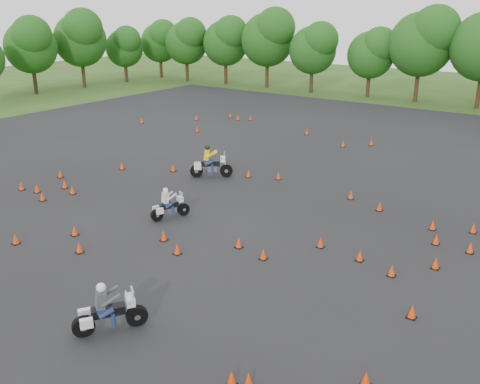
{
  "coord_description": "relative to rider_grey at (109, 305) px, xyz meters",
  "views": [
    {
      "loc": [
        13.89,
        -15.66,
        9.67
      ],
      "look_at": [
        0.0,
        4.0,
        1.2
      ],
      "focal_mm": 40.0,
      "sensor_mm": 36.0,
      "label": 1
    }
  ],
  "objects": [
    {
      "name": "treeline",
      "position": [
        0.43,
        41.8,
        3.79
      ],
      "size": [
        86.85,
        32.15,
        10.77
      ],
      "color": "#1E4E16",
      "rests_on": "ground"
    },
    {
      "name": "traffic_cones",
      "position": [
        -2.34,
        12.29,
        -0.68
      ],
      "size": [
        35.97,
        33.08,
        0.45
      ],
      "color": "#E73A09",
      "rests_on": "asphalt_pad"
    },
    {
      "name": "rider_white",
      "position": [
        -4.79,
        8.04,
        -0.13
      ],
      "size": [
        1.31,
        2.08,
        1.54
      ],
      "primitive_type": null,
      "rotation": [
        0.0,
        0.0,
        1.19
      ],
      "color": "beige",
      "rests_on": "ground"
    },
    {
      "name": "ground",
      "position": [
        -2.29,
        6.25,
        -0.91
      ],
      "size": [
        140.0,
        140.0,
        0.0
      ],
      "primitive_type": "plane",
      "color": "#2D5119",
      "rests_on": "ground"
    },
    {
      "name": "rider_grey",
      "position": [
        0.0,
        0.0,
        0.0
      ],
      "size": [
        1.88,
        2.35,
        1.8
      ],
      "primitive_type": null,
      "rotation": [
        0.0,
        0.0,
        0.99
      ],
      "color": "#3F4147",
      "rests_on": "ground"
    },
    {
      "name": "rider_yellow",
      "position": [
        -7.16,
        14.22,
        0.07
      ],
      "size": [
        2.46,
        2.13,
        1.94
      ],
      "primitive_type": null,
      "rotation": [
        0.0,
        0.0,
        0.65
      ],
      "color": "yellow",
      "rests_on": "ground"
    },
    {
      "name": "asphalt_pad",
      "position": [
        -2.29,
        12.25,
        -0.9
      ],
      "size": [
        62.0,
        62.0,
        0.0
      ],
      "primitive_type": "plane",
      "color": "black",
      "rests_on": "ground"
    }
  ]
}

